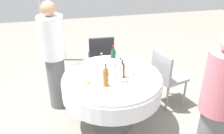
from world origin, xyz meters
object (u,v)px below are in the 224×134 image
person_left (217,108)px  chair_west (101,55)px  bottle_clear_rear (102,65)px  wine_glass_far (113,67)px  plate_south (112,96)px  bottle_amber_right (106,76)px  plate_near (87,82)px  wine_glass_front (113,62)px  bottle_clear_far (120,71)px  plate_outer (95,67)px  dining_table (112,86)px  person_right (54,56)px  wine_glass_west (131,67)px  chair_mid (166,74)px  bottle_dark_green_front (113,56)px  bottle_brown_left (122,69)px

person_left → chair_west: 2.24m
bottle_clear_rear → wine_glass_far: bearing=80.9°
plate_south → bottle_amber_right: bearing=-175.6°
bottle_clear_rear → bottle_amber_right: bearing=-0.0°
bottle_clear_rear → plate_near: size_ratio=1.22×
wine_glass_front → chair_west: wine_glass_front is taller
bottle_clear_far → plate_outer: bottle_clear_far is taller
dining_table → bottle_clear_far: (0.15, 0.07, 0.30)m
wine_glass_far → wine_glass_front: wine_glass_far is taller
bottle_amber_right → plate_outer: size_ratio=1.08×
plate_near → plate_south: 0.40m
bottle_amber_right → plate_outer: bearing=-172.9°
plate_outer → person_right: person_right is taller
wine_glass_west → person_left: 1.13m
bottle_amber_right → chair_mid: bearing=115.3°
bottle_amber_right → wine_glass_west: (-0.19, 0.36, -0.02)m
bottle_amber_right → plate_outer: 0.50m
dining_table → wine_glass_far: size_ratio=8.26×
bottle_clear_far → wine_glass_west: 0.23m
person_left → chair_mid: size_ratio=1.90×
wine_glass_front → person_left: 1.39m
dining_table → person_right: 0.94m
bottle_clear_rear → bottle_dark_green_front: size_ratio=1.06×
bottle_amber_right → chair_west: bearing=172.8°
bottle_brown_left → bottle_clear_rear: size_ratio=0.81×
wine_glass_front → wine_glass_west: 0.27m
bottle_dark_green_front → chair_west: bottle_dark_green_front is taller
plate_outer → bottle_brown_left: bearing=41.7°
bottle_clear_rear → wine_glass_front: 0.19m
dining_table → person_right: bearing=-129.7°
bottle_dark_green_front → plate_near: size_ratio=1.15×
wine_glass_west → chair_mid: size_ratio=0.18×
bottle_clear_rear → bottle_clear_far: 0.28m
person_right → person_left: 2.17m
bottle_brown_left → dining_table: bearing=-112.3°
bottle_amber_right → chair_west: size_ratio=0.32×
bottle_clear_far → plate_near: 0.41m
bottle_brown_left → plate_near: (0.05, -0.44, -0.10)m
wine_glass_front → person_right: (-0.41, -0.74, -0.02)m
plate_outer → chair_west: 0.87m
bottle_amber_right → chair_west: bottle_amber_right is taller
dining_table → plate_outer: (-0.28, -0.18, 0.16)m
bottle_clear_far → chair_mid: bottle_clear_far is taller
wine_glass_front → person_left: person_left is taller
plate_south → person_right: size_ratio=0.16×
bottle_clear_far → wine_glass_west: size_ratio=2.01×
dining_table → plate_outer: plate_outer is taller
plate_south → chair_mid: chair_mid is taller
wine_glass_far → plate_outer: (-0.23, -0.20, -0.10)m
dining_table → wine_glass_front: bearing=165.6°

